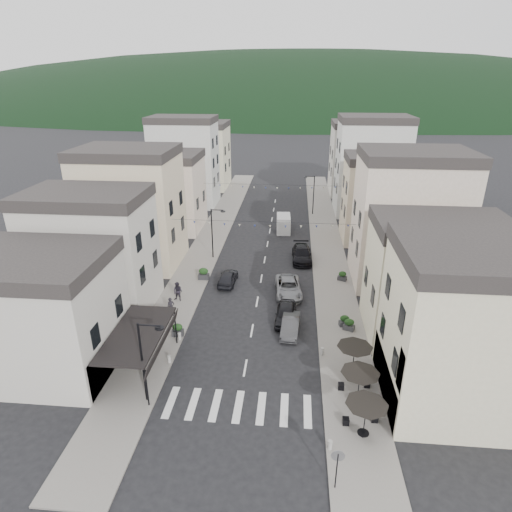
{
  "coord_description": "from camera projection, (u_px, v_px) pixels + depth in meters",
  "views": [
    {
      "loc": [
        3.12,
        -19.57,
        20.01
      ],
      "look_at": [
        -0.37,
        18.87,
        3.5
      ],
      "focal_mm": 30.0,
      "sensor_mm": 36.0,
      "label": 1
    }
  ],
  "objects": [
    {
      "name": "ground",
      "position": [
        234.0,
        430.0,
        26.05
      ],
      "size": [
        700.0,
        700.0,
        0.0
      ],
      "primitive_type": "plane",
      "color": "black",
      "rests_on": "ground"
    },
    {
      "name": "sidewalk_left",
      "position": [
        211.0,
        239.0,
        55.95
      ],
      "size": [
        4.0,
        76.0,
        0.12
      ],
      "primitive_type": "cube",
      "color": "slate",
      "rests_on": "ground"
    },
    {
      "name": "sidewalk_right",
      "position": [
        326.0,
        243.0,
        54.7
      ],
      "size": [
        4.0,
        76.0,
        0.12
      ],
      "primitive_type": "cube",
      "color": "slate",
      "rests_on": "ground"
    },
    {
      "name": "hill_backdrop",
      "position": [
        293.0,
        104.0,
        300.74
      ],
      "size": [
        640.0,
        360.0,
        70.0
      ],
      "primitive_type": "ellipsoid",
      "color": "black",
      "rests_on": "ground"
    },
    {
      "name": "boutique_building",
      "position": [
        26.0,
        318.0,
        30.34
      ],
      "size": [
        12.0,
        8.0,
        8.0
      ],
      "primitive_type": "cube",
      "color": "beige",
      "rests_on": "ground"
    },
    {
      "name": "bistro_building",
      "position": [
        472.0,
        336.0,
        26.54
      ],
      "size": [
        10.0,
        8.0,
        10.0
      ],
      "primitive_type": "cube",
      "color": "beige",
      "rests_on": "ground"
    },
    {
      "name": "boutique_awning",
      "position": [
        141.0,
        335.0,
        30.0
      ],
      "size": [
        3.77,
        7.5,
        3.28
      ],
      "color": "black",
      "rests_on": "ground"
    },
    {
      "name": "buildings_row_left",
      "position": [
        167.0,
        182.0,
        59.41
      ],
      "size": [
        10.2,
        54.16,
        14.0
      ],
      "color": "beige",
      "rests_on": "ground"
    },
    {
      "name": "buildings_row_right",
      "position": [
        381.0,
        187.0,
        55.86
      ],
      "size": [
        10.2,
        54.16,
        14.5
      ],
      "color": "beige",
      "rests_on": "ground"
    },
    {
      "name": "cafe_terrace",
      "position": [
        360.0,
        376.0,
        27.04
      ],
      "size": [
        2.5,
        8.1,
        2.53
      ],
      "color": "black",
      "rests_on": "ground"
    },
    {
      "name": "streetlamp_left_near",
      "position": [
        146.0,
        355.0,
        26.91
      ],
      "size": [
        1.7,
        0.56,
        6.0
      ],
      "color": "black",
      "rests_on": "ground"
    },
    {
      "name": "streetlamp_left_far",
      "position": [
        214.0,
        228.0,
        48.88
      ],
      "size": [
        1.7,
        0.56,
        6.0
      ],
      "color": "black",
      "rests_on": "ground"
    },
    {
      "name": "streetlamp_right_far",
      "position": [
        312.0,
        191.0,
        64.4
      ],
      "size": [
        1.7,
        0.56,
        6.0
      ],
      "color": "black",
      "rests_on": "ground"
    },
    {
      "name": "traffic_sign",
      "position": [
        337.0,
        462.0,
        21.6
      ],
      "size": [
        0.7,
        0.07,
        2.7
      ],
      "color": "black",
      "rests_on": "ground"
    },
    {
      "name": "bollards",
      "position": [
        244.0,
        368.0,
        30.92
      ],
      "size": [
        11.66,
        10.26,
        0.6
      ],
      "color": "gray",
      "rests_on": "ground"
    },
    {
      "name": "bunting_near",
      "position": [
        262.0,
        225.0,
        43.97
      ],
      "size": [
        19.0,
        0.28,
        0.62
      ],
      "color": "black",
      "rests_on": "ground"
    },
    {
      "name": "bunting_far",
      "position": [
        271.0,
        187.0,
        58.62
      ],
      "size": [
        19.0,
        0.28,
        0.62
      ],
      "color": "black",
      "rests_on": "ground"
    },
    {
      "name": "parked_car_a",
      "position": [
        286.0,
        314.0,
        37.24
      ],
      "size": [
        1.96,
        4.42,
        1.48
      ],
      "primitive_type": "imported",
      "rotation": [
        0.0,
        0.0,
        -0.05
      ],
      "color": "black",
      "rests_on": "ground"
    },
    {
      "name": "parked_car_b",
      "position": [
        290.0,
        325.0,
        35.64
      ],
      "size": [
        1.68,
        4.12,
        1.33
      ],
      "primitive_type": "imported",
      "rotation": [
        0.0,
        0.0,
        -0.07
      ],
      "color": "#303032",
      "rests_on": "ground"
    },
    {
      "name": "parked_car_c",
      "position": [
        288.0,
        287.0,
        41.83
      ],
      "size": [
        2.96,
        5.52,
        1.47
      ],
      "primitive_type": "imported",
      "rotation": [
        0.0,
        0.0,
        0.1
      ],
      "color": "gray",
      "rests_on": "ground"
    },
    {
      "name": "parked_car_d",
      "position": [
        302.0,
        254.0,
        49.43
      ],
      "size": [
        2.38,
        5.44,
        1.56
      ],
      "primitive_type": "imported",
      "rotation": [
        0.0,
        0.0,
        0.04
      ],
      "color": "black",
      "rests_on": "ground"
    },
    {
      "name": "parked_car_e",
      "position": [
        228.0,
        277.0,
        43.93
      ],
      "size": [
        1.85,
        4.18,
        1.4
      ],
      "primitive_type": "imported",
      "rotation": [
        0.0,
        0.0,
        3.09
      ],
      "color": "black",
      "rests_on": "ground"
    },
    {
      "name": "delivery_van",
      "position": [
        283.0,
        223.0,
        58.77
      ],
      "size": [
        2.05,
        4.71,
        2.22
      ],
      "rotation": [
        0.0,
        0.0,
        0.05
      ],
      "color": "silver",
      "rests_on": "ground"
    },
    {
      "name": "pedestrian_a",
      "position": [
        171.0,
        307.0,
        37.79
      ],
      "size": [
        0.76,
        0.64,
        1.76
      ],
      "primitive_type": "imported",
      "rotation": [
        0.0,
        0.0,
        0.4
      ],
      "color": "black",
      "rests_on": "sidewalk_left"
    },
    {
      "name": "pedestrian_b",
      "position": [
        178.0,
        292.0,
        40.32
      ],
      "size": [
        1.07,
        0.92,
        1.89
      ],
      "primitive_type": "imported",
      "rotation": [
        0.0,
        0.0,
        -0.25
      ],
      "color": "black",
      "rests_on": "sidewalk_left"
    },
    {
      "name": "planter_la",
      "position": [
        178.0,
        330.0,
        35.09
      ],
      "size": [
        1.02,
        0.65,
        1.08
      ],
      "rotation": [
        0.0,
        0.0,
        0.13
      ],
      "color": "#2A2A2D",
      "rests_on": "sidewalk_left"
    },
    {
      "name": "planter_lb",
      "position": [
        204.0,
        274.0,
        44.7
      ],
      "size": [
        1.14,
        0.65,
        1.26
      ],
      "rotation": [
        0.0,
        0.0,
        0.03
      ],
      "color": "#28282A",
      "rests_on": "sidewalk_left"
    },
    {
      "name": "planter_ra",
      "position": [
        349.0,
        325.0,
        35.83
      ],
      "size": [
        1.06,
        0.85,
        1.04
      ],
      "rotation": [
        0.0,
        0.0,
        -0.42
      ],
      "color": "#323234",
      "rests_on": "sidewalk_right"
    },
    {
      "name": "planter_rb",
      "position": [
        344.0,
        321.0,
        36.43
      ],
      "size": [
        0.98,
        0.69,
        1.0
      ],
      "rotation": [
        0.0,
        0.0,
        0.24
      ],
      "color": "#303032",
      "rests_on": "sidewalk_right"
    },
    {
      "name": "planter_rc",
      "position": [
        342.0,
        276.0,
        44.46
      ],
      "size": [
        1.03,
        0.8,
        1.02
      ],
      "rotation": [
        0.0,
        0.0,
        -0.39
      ],
      "color": "#2B2B2E",
      "rests_on": "sidewalk_right"
    }
  ]
}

